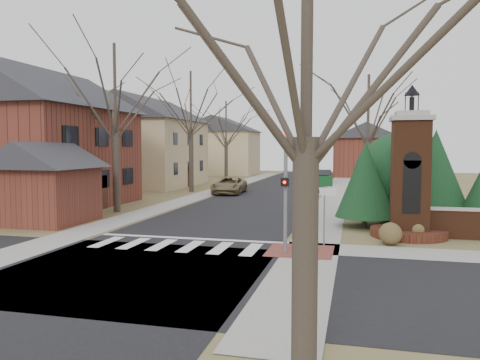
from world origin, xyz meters
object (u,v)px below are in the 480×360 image
(distant_car, at_px, (324,176))
(pickup_truck, at_px, (229,185))
(traffic_signal_pole, at_px, (285,182))
(sign_post, at_px, (324,197))
(brick_gate_monument, at_px, (410,187))

(distant_car, bearing_deg, pickup_truck, 65.63)
(traffic_signal_pole, relative_size, pickup_truck, 0.90)
(pickup_truck, xyz_separation_m, distant_car, (6.80, 14.84, 0.00))
(traffic_signal_pole, bearing_deg, distant_car, 91.45)
(sign_post, height_order, distant_car, sign_post)
(traffic_signal_pole, distance_m, distant_car, 35.55)
(traffic_signal_pole, height_order, sign_post, traffic_signal_pole)
(sign_post, height_order, brick_gate_monument, brick_gate_monument)
(brick_gate_monument, distance_m, distant_car, 31.60)
(pickup_truck, height_order, distant_car, distant_car)
(sign_post, distance_m, pickup_truck, 21.27)
(traffic_signal_pole, relative_size, distant_car, 1.06)
(traffic_signal_pole, distance_m, sign_post, 2.02)
(traffic_signal_pole, height_order, pickup_truck, traffic_signal_pole)
(pickup_truck, bearing_deg, traffic_signal_pole, -72.87)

